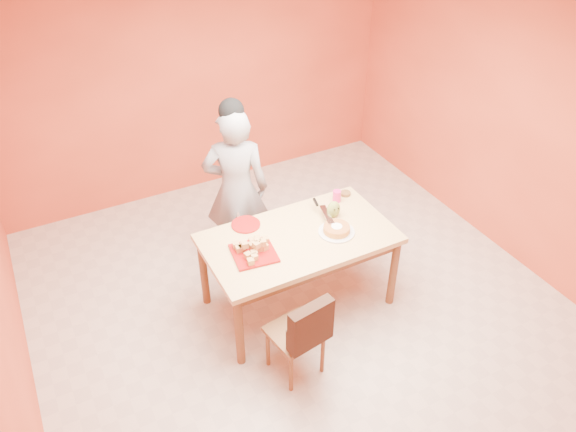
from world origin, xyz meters
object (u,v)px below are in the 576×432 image
person (236,190)px  pastry_platter (254,253)px  dining_table (299,245)px  dining_chair (296,332)px  egg_ornament (334,209)px  sponge_cake (337,229)px  magenta_glass (337,196)px  checker_tin (345,194)px  red_dinner_plate (246,224)px

person → pastry_platter: size_ratio=4.84×
dining_table → person: size_ratio=0.97×
dining_chair → pastry_platter: bearing=86.0°
dining_table → egg_ornament: (0.40, 0.11, 0.17)m
pastry_platter → sponge_cake: (0.74, -0.07, 0.03)m
magenta_glass → checker_tin: (0.12, 0.05, -0.04)m
magenta_glass → pastry_platter: bearing=-161.2°
egg_ornament → magenta_glass: egg_ornament is taller
dining_chair → sponge_cake: 0.96m
dining_table → magenta_glass: magenta_glass is taller
person → checker_tin: 1.01m
sponge_cake → magenta_glass: size_ratio=2.10×
pastry_platter → magenta_glass: (0.99, 0.34, 0.04)m
egg_ornament → checker_tin: (0.28, 0.24, -0.06)m
magenta_glass → dining_table: bearing=-151.5°
person → checker_tin: person is taller
sponge_cake → dining_chair: bearing=-140.5°
checker_tin → magenta_glass: bearing=-158.9°
dining_table → pastry_platter: pastry_platter is taller
dining_chair → pastry_platter: size_ratio=2.46×
dining_table → red_dinner_plate: (-0.33, 0.35, 0.10)m
sponge_cake → checker_tin: bearing=50.3°
person → sponge_cake: bearing=142.8°
person → checker_tin: bearing=175.8°
egg_ornament → dining_chair: bearing=-119.7°
red_dinner_plate → sponge_cake: (0.64, -0.45, 0.03)m
dining_table → red_dinner_plate: bearing=133.5°
sponge_cake → checker_tin: (0.37, 0.45, -0.02)m
pastry_platter → checker_tin: 1.18m
pastry_platter → checker_tin: size_ratio=3.53×
person → magenta_glass: (0.77, -0.51, -0.01)m
dining_table → egg_ornament: egg_ornament is taller
sponge_cake → checker_tin: 0.59m
pastry_platter → red_dinner_plate: pastry_platter is taller
egg_ornament → dining_table: bearing=-148.9°
dining_table → red_dinner_plate: red_dinner_plate is taller
pastry_platter → sponge_cake: bearing=-5.0°
sponge_cake → pastry_platter: bearing=175.0°
egg_ornament → checker_tin: egg_ornament is taller
person → egg_ornament: (0.62, -0.70, 0.01)m
person → red_dinner_plate: (-0.11, -0.46, -0.06)m
checker_tin → pastry_platter: bearing=-160.9°
person → magenta_glass: size_ratio=15.28×
sponge_cake → egg_ornament: size_ratio=1.47×
dining_chair → egg_ornament: egg_ornament is taller
pastry_platter → egg_ornament: 0.85m
magenta_glass → dining_chair: bearing=-134.0°
egg_ornament → sponge_cake: bearing=-99.1°
person → pastry_platter: 0.87m
sponge_cake → magenta_glass: bearing=58.2°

